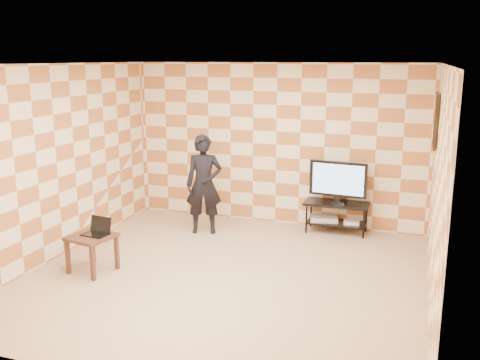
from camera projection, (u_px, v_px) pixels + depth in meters
name	position (u px, v px, depth m)	size (l,w,h in m)	color
floor	(225.00, 276.00, 6.97)	(5.00, 5.00, 0.00)	tan
wall_back	(276.00, 145.00, 8.97)	(5.00, 0.02, 2.70)	beige
wall_front	(118.00, 236.00, 4.36)	(5.00, 0.02, 2.70)	beige
wall_left	(57.00, 162.00, 7.45)	(0.02, 5.00, 2.70)	beige
wall_right	(437.00, 190.00, 5.89)	(0.02, 5.00, 2.70)	beige
ceiling	(224.00, 64.00, 6.36)	(5.00, 5.00, 0.02)	white
wall_art	(436.00, 120.00, 7.19)	(0.04, 0.72, 0.72)	black
tv_stand	(337.00, 210.00, 8.62)	(1.03, 0.47, 0.50)	black
tv	(338.00, 180.00, 8.51)	(0.92, 0.20, 0.67)	black
dvd_player	(324.00, 218.00, 8.73)	(0.44, 0.31, 0.07)	#B2B2B4
game_console	(351.00, 222.00, 8.56)	(0.24, 0.18, 0.05)	silver
side_table	(92.00, 242.00, 7.02)	(0.62, 0.62, 0.50)	#3A1D11
laptop	(97.00, 230.00, 7.05)	(0.36, 0.30, 0.22)	black
person	(204.00, 184.00, 8.54)	(0.58, 0.38, 1.59)	black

